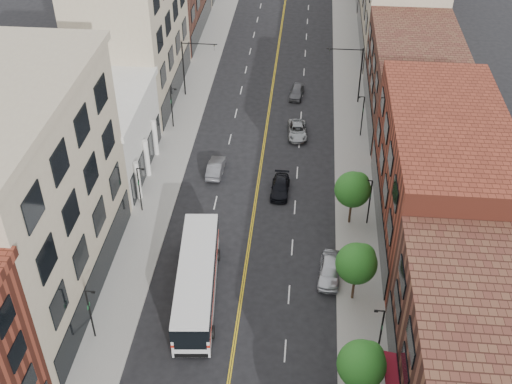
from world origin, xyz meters
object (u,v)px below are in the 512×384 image
(car_parked_far, at_px, (330,270))
(car_lane_a, at_px, (280,187))
(car_lane_b, at_px, (297,130))
(car_lane_c, at_px, (297,92))
(car_lane_behind, at_px, (216,167))
(city_bus, at_px, (197,278))

(car_parked_far, bearing_deg, car_lane_a, 117.51)
(car_lane_b, distance_m, car_lane_c, 9.37)
(car_lane_behind, distance_m, car_lane_c, 19.44)
(car_lane_behind, relative_size, car_lane_b, 0.93)
(city_bus, height_order, car_lane_behind, city_bus)
(car_lane_a, distance_m, car_lane_c, 20.61)
(car_parked_far, height_order, car_lane_b, car_parked_far)
(car_lane_b, bearing_deg, car_lane_c, 88.38)
(car_parked_far, bearing_deg, car_lane_behind, 133.94)
(car_parked_far, distance_m, car_lane_behind, 19.06)
(car_lane_behind, height_order, car_lane_a, car_lane_behind)
(car_lane_behind, bearing_deg, car_parked_far, 130.96)
(car_lane_a, bearing_deg, city_bus, -110.04)
(city_bus, relative_size, car_lane_behind, 3.13)
(city_bus, relative_size, car_lane_a, 3.07)
(car_lane_c, bearing_deg, car_lane_a, -85.67)
(city_bus, height_order, car_lane_a, city_bus)
(car_lane_b, bearing_deg, car_parked_far, -85.28)
(car_lane_a, height_order, car_lane_b, car_lane_b)
(car_parked_far, bearing_deg, city_bus, -158.98)
(city_bus, relative_size, car_lane_c, 3.40)
(car_lane_b, height_order, car_lane_c, car_lane_c)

